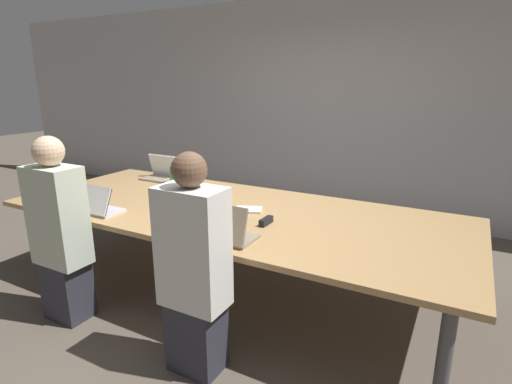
# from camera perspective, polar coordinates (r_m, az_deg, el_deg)

# --- Properties ---
(ground_plane) EXTENTS (24.00, 24.00, 0.00)m
(ground_plane) POSITION_cam_1_polar(r_m,az_deg,el_deg) (3.59, -3.62, -13.56)
(ground_plane) COLOR brown
(curtain_wall) EXTENTS (12.00, 0.06, 2.80)m
(curtain_wall) POSITION_cam_1_polar(r_m,az_deg,el_deg) (5.42, 10.47, 11.65)
(curtain_wall) COLOR #ADADB2
(curtain_wall) RESTS_ON ground_plane
(conference_table) EXTENTS (3.77, 1.51, 0.73)m
(conference_table) POSITION_cam_1_polar(r_m,az_deg,el_deg) (3.32, -3.82, -3.24)
(conference_table) COLOR tan
(conference_table) RESTS_ON ground_plane
(laptop_near_left) EXTENTS (0.34, 0.24, 0.23)m
(laptop_near_left) POSITION_cam_1_polar(r_m,az_deg,el_deg) (3.43, -21.75, -1.74)
(laptop_near_left) COLOR silver
(laptop_near_left) RESTS_ON conference_table
(person_near_left) EXTENTS (0.40, 0.24, 1.39)m
(person_near_left) POSITION_cam_1_polar(r_m,az_deg,el_deg) (3.25, -26.21, -5.39)
(person_near_left) COLOR #2D2D38
(person_near_left) RESTS_ON ground_plane
(laptop_near_midright) EXTENTS (0.34, 0.26, 0.26)m
(laptop_near_midright) POSITION_cam_1_polar(r_m,az_deg,el_deg) (2.63, -4.24, -5.54)
(laptop_near_midright) COLOR gray
(laptop_near_midright) RESTS_ON conference_table
(person_near_midright) EXTENTS (0.40, 0.24, 1.38)m
(person_near_midright) POSITION_cam_1_polar(r_m,az_deg,el_deg) (2.43, -8.87, -11.05)
(person_near_midright) COLOR #2D2D38
(person_near_midright) RESTS_ON ground_plane
(laptop_far_left) EXTENTS (0.37, 0.25, 0.26)m
(laptop_far_left) POSITION_cam_1_polar(r_m,az_deg,el_deg) (4.42, -13.35, 2.79)
(laptop_far_left) COLOR gray
(laptop_far_left) RESTS_ON conference_table
(bottle_far_left) EXTENTS (0.08, 0.08, 0.23)m
(bottle_far_left) POSITION_cam_1_polar(r_m,az_deg,el_deg) (4.13, -11.71, 2.39)
(bottle_far_left) COLOR green
(bottle_far_left) RESTS_ON conference_table
(stapler) EXTENTS (0.05, 0.15, 0.05)m
(stapler) POSITION_cam_1_polar(r_m,az_deg,el_deg) (2.95, 1.45, -4.19)
(stapler) COLOR black
(stapler) RESTS_ON conference_table
(notebook) EXTENTS (0.25, 0.22, 0.02)m
(notebook) POSITION_cam_1_polar(r_m,az_deg,el_deg) (3.25, -1.08, -2.56)
(notebook) COLOR silver
(notebook) RESTS_ON conference_table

